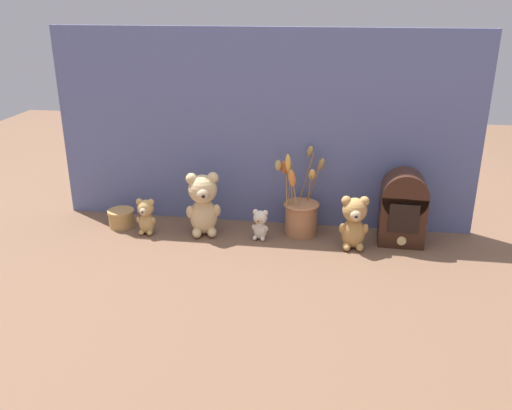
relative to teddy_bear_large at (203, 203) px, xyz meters
name	(u,v)px	position (x,y,z in m)	size (l,w,h in m)	color
ground_plane	(255,239)	(0.19, -0.02, -0.12)	(4.00, 4.00, 0.00)	brown
backdrop_wall	(262,130)	(0.19, 0.15, 0.23)	(1.52, 0.02, 0.70)	slate
teddy_bear_large	(203,203)	(0.00, 0.00, 0.00)	(0.13, 0.12, 0.23)	#DBBC84
teddy_bear_medium	(354,221)	(0.53, -0.04, -0.02)	(0.10, 0.09, 0.19)	tan
teddy_bear_small	(146,216)	(-0.20, -0.03, -0.05)	(0.07, 0.07, 0.13)	tan
teddy_bear_tiny	(260,224)	(0.21, -0.01, -0.06)	(0.06, 0.06, 0.11)	beige
flower_vase	(301,212)	(0.34, 0.05, -0.04)	(0.18, 0.14, 0.31)	#AD7047
vintage_radio	(403,207)	(0.69, 0.04, 0.01)	(0.16, 0.13, 0.26)	#381E14
decorative_tin_tall	(122,218)	(-0.32, 0.02, -0.09)	(0.10, 0.10, 0.06)	tan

